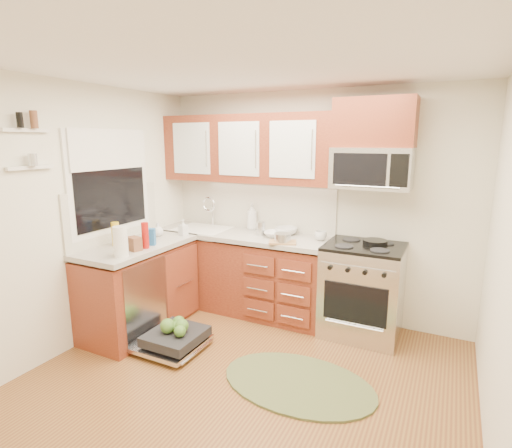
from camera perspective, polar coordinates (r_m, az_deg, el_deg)
The scene contains 37 objects.
floor at distance 3.47m, azimuth -2.94°, elevation -22.70°, with size 3.50×3.50×0.00m, color brown.
ceiling at distance 2.91m, azimuth -3.51°, elevation 22.35°, with size 3.50×3.50×0.00m, color white.
wall_back at distance 4.52m, azimuth 7.85°, elevation 2.62°, with size 3.50×0.04×2.50m, color silver.
wall_left at distance 4.09m, azimuth -25.03°, elevation 0.62°, with size 0.04×3.50×2.50m, color silver.
wall_right at distance 2.60m, azimuth 32.76°, elevation -6.15°, with size 0.04×3.50×2.50m, color silver.
base_cabinet_back at distance 4.74m, azimuth -2.02°, elevation -7.14°, with size 2.05×0.60×0.85m, color #5C2014.
base_cabinet_left at distance 4.44m, azimuth -16.27°, elevation -9.00°, with size 0.60×1.25×0.85m, color #5C2014.
countertop_back at distance 4.60m, azimuth -2.13°, elevation -1.58°, with size 2.07×0.64×0.05m, color #AFA9A0.
countertop_left at distance 4.29m, azimuth -16.54°, elevation -3.07°, with size 0.64×1.27×0.05m, color #AFA9A0.
backsplash_back at distance 4.79m, azimuth -0.47°, elevation 2.77°, with size 2.05×0.02×0.57m, color silver.
backsplash_left at distance 4.42m, azimuth -19.58°, elevation 1.31°, with size 0.02×1.25×0.57m, color silver.
upper_cabinets at distance 4.59m, azimuth -1.40°, elevation 10.70°, with size 2.05×0.35×0.75m, color #5C2014, non-canonical shape.
cabinet_over_mw at distance 4.13m, azimuth 16.63°, elevation 13.70°, with size 0.76×0.35×0.47m, color #5C2014.
range at distance 4.25m, azimuth 14.93°, elevation -9.12°, with size 0.76×0.64×0.95m, color silver, non-canonical shape.
microwave at distance 4.11m, azimuth 16.20°, elevation 7.65°, with size 0.76×0.38×0.40m, color silver, non-canonical shape.
sink at distance 4.87m, azimuth -7.67°, elevation -2.11°, with size 0.62×0.50×0.26m, color white, non-canonical shape.
dishwasher at distance 4.06m, azimuth -11.84°, elevation -15.85°, with size 0.70×0.60×0.20m, color silver, non-canonical shape.
window at distance 4.36m, azimuth -20.13°, elevation 5.64°, with size 0.03×1.05×1.05m, color white, non-canonical shape.
window_blind at distance 4.32m, azimuth -20.22°, elevation 9.98°, with size 0.02×0.96×0.40m, color white.
shelf_upper at distance 3.80m, azimuth -30.00°, elevation 11.54°, with size 0.04×0.40×0.03m, color white.
shelf_lower at distance 3.80m, azimuth -29.53°, elevation 7.04°, with size 0.04×0.40×0.03m, color white.
rug at distance 3.55m, azimuth 6.02°, elevation -21.67°, with size 1.29×0.84×0.02m, color #565E36, non-canonical shape.
skillet at distance 4.16m, azimuth 16.65°, elevation -2.50°, with size 0.24×0.24×0.04m, color black.
stock_pot at distance 4.13m, azimuth 3.81°, elevation -2.04°, with size 0.18×0.18×0.11m, color silver.
cutting_board at distance 4.14m, azimuth 3.83°, elevation -2.62°, with size 0.28×0.18×0.02m, color #A27A4A.
canister at distance 4.45m, azimuth 0.70°, elevation -0.64°, with size 0.10×0.10×0.16m, color silver.
paper_towel_roll at distance 3.83m, azimuth -18.78°, elevation -2.41°, with size 0.13×0.13×0.28m, color white.
mustard_bottle at distance 4.25m, azimuth -19.42°, elevation -1.36°, with size 0.08×0.08×0.24m, color yellow.
red_bottle at distance 4.06m, azimuth -15.55°, elevation -1.59°, with size 0.07×0.07×0.26m, color #A4120D.
wooden_box at distance 4.02m, azimuth -16.99°, elevation -2.71°, with size 0.13×0.10×0.13m, color brown.
blue_carton at distance 4.18m, azimuth -14.93°, elevation -1.78°, with size 0.11×0.06×0.17m, color #235FA4.
bowl_a at distance 4.39m, azimuth 2.82°, elevation -1.49°, with size 0.25×0.25×0.06m, color #999999.
bowl_b at distance 4.52m, azimuth 4.32°, elevation -1.00°, with size 0.25×0.25×0.08m, color #999999.
cup at distance 4.29m, azimuth 9.23°, elevation -1.68°, with size 0.13×0.13×0.10m, color #999999.
soap_bottle_a at distance 4.72m, azimuth -0.57°, elevation 1.06°, with size 0.12×0.12×0.32m, color #999999.
soap_bottle_b at distance 4.53m, azimuth -10.36°, elevation -0.49°, with size 0.08×0.08×0.18m, color #999999.
soap_bottle_c at distance 4.55m, azimuth -13.85°, elevation -0.75°, with size 0.12×0.12×0.15m, color #999999.
Camera 1 is at (1.42, -2.48, 1.97)m, focal length 28.00 mm.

